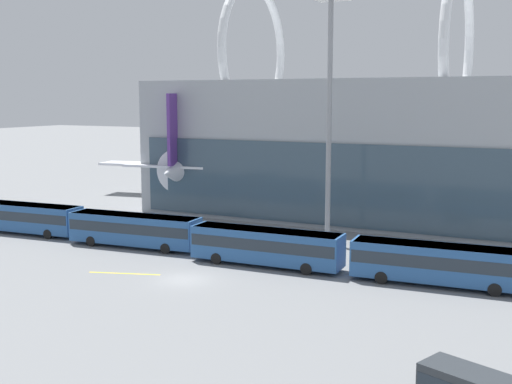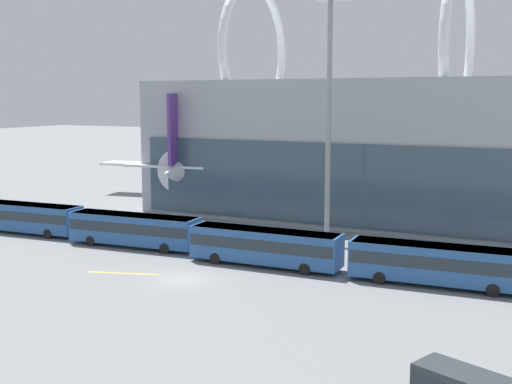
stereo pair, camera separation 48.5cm
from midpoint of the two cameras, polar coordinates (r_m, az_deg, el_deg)
The scene contains 8 objects.
ground_plane at distance 52.10m, azimuth -6.73°, elevation -7.75°, with size 440.00×440.00×0.00m, color slate.
airliner_at_gate_near at distance 93.85m, azimuth -3.15°, elevation 2.89°, with size 37.85×40.07×14.93m.
shuttle_bus_1 at distance 73.04m, azimuth -20.09°, elevation -2.03°, with size 13.62×3.81×3.19m.
shuttle_bus_2 at distance 63.48m, azimuth -10.97°, elevation -3.17°, with size 13.62×3.87×3.19m.
shuttle_bus_3 at distance 55.46m, azimuth 0.66°, elevation -4.69°, with size 13.54×3.29×3.19m.
shuttle_bus_4 at distance 51.65m, azimuth 15.70°, elevation -5.99°, with size 13.60×3.68×3.19m.
floodlight_mast at distance 63.43m, azimuth 6.39°, elevation 12.00°, with size 3.06×3.06×24.42m.
lane_stripe_2 at distance 54.65m, azimuth -11.86°, elevation -7.10°, with size 6.13×0.25×0.01m, color yellow.
Camera 1 is at (27.30, -41.94, 14.41)m, focal length 45.00 mm.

